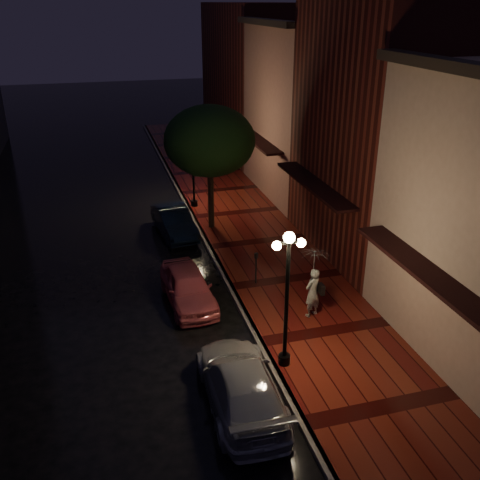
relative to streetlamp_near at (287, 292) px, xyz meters
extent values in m
plane|color=black|center=(-0.35, 5.00, -2.60)|extent=(120.00, 120.00, 0.00)
cube|color=#490F0D|center=(1.90, 5.00, -2.53)|extent=(4.50, 60.00, 0.15)
cube|color=#595451|center=(-0.35, 5.00, -2.53)|extent=(0.25, 60.00, 0.15)
cube|color=#511914|center=(6.65, 7.00, 2.90)|extent=(5.00, 8.00, 11.00)
cube|color=#8C5951|center=(6.65, 15.00, 1.90)|extent=(5.00, 8.00, 9.00)
cube|color=#511914|center=(6.65, 25.00, 2.40)|extent=(5.00, 12.00, 10.00)
cylinder|color=black|center=(0.00, 0.00, -0.45)|extent=(0.12, 0.12, 4.00)
cylinder|color=black|center=(0.00, 0.00, -2.30)|extent=(0.36, 0.36, 0.30)
cube|color=black|center=(0.00, 0.00, 1.55)|extent=(0.70, 0.08, 0.08)
sphere|color=#FFD799|center=(0.00, 0.00, 1.70)|extent=(0.32, 0.32, 0.32)
sphere|color=#FFD799|center=(-0.35, 0.00, 1.50)|extent=(0.26, 0.26, 0.26)
sphere|color=#FFD799|center=(0.35, 0.00, 1.50)|extent=(0.26, 0.26, 0.26)
cylinder|color=black|center=(0.00, 14.00, -0.45)|extent=(0.12, 0.12, 4.00)
cylinder|color=black|center=(0.00, 14.00, -2.30)|extent=(0.36, 0.36, 0.30)
cube|color=black|center=(0.00, 14.00, 1.55)|extent=(0.70, 0.08, 0.08)
sphere|color=#FFD799|center=(0.00, 14.00, 1.70)|extent=(0.32, 0.32, 0.32)
sphere|color=#FFD799|center=(-0.35, 14.00, 1.50)|extent=(0.26, 0.26, 0.26)
sphere|color=#FFD799|center=(0.35, 14.00, 1.50)|extent=(0.26, 0.26, 0.26)
cylinder|color=black|center=(0.25, 11.00, -0.85)|extent=(0.28, 0.28, 3.20)
ellipsoid|color=black|center=(0.25, 11.00, 1.75)|extent=(4.16, 4.16, 3.20)
sphere|color=black|center=(0.95, 11.60, 1.15)|extent=(1.80, 1.80, 1.80)
sphere|color=black|center=(-0.35, 10.30, 1.25)|extent=(1.80, 1.80, 1.80)
imported|color=#C5515A|center=(-2.09, 4.50, -1.94)|extent=(1.77, 3.96, 1.32)
imported|color=black|center=(-1.57, 10.88, -1.95)|extent=(1.80, 4.07, 1.30)
imported|color=#9D9EA5|center=(-1.69, -1.20, -1.92)|extent=(2.04, 4.73, 1.36)
imported|color=white|center=(1.83, 2.30, -1.56)|extent=(0.77, 0.66, 1.79)
imported|color=silver|center=(1.83, 2.30, -0.42)|extent=(1.04, 1.06, 0.95)
cylinder|color=black|center=(1.83, 2.30, -1.14)|extent=(0.02, 0.02, 1.43)
cube|color=black|center=(2.12, 2.25, -1.44)|extent=(0.14, 0.33, 0.36)
cylinder|color=black|center=(0.65, 5.02, -1.91)|extent=(0.06, 0.06, 1.08)
cube|color=black|center=(0.65, 5.02, -1.27)|extent=(0.14, 0.13, 0.22)
camera|label=1|loc=(-4.80, -12.31, 7.54)|focal=40.00mm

